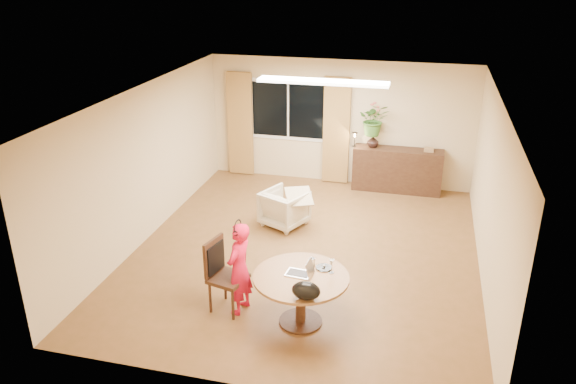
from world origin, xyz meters
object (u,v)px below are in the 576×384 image
object	(u,v)px
dining_chair	(228,277)
armchair	(284,208)
child	(239,268)
dining_table	(301,286)
sideboard	(397,170)

from	to	relation	value
dining_chair	armchair	xyz separation A→B (m)	(0.08, 2.74, -0.19)
dining_chair	child	xyz separation A→B (m)	(0.16, 0.01, 0.14)
dining_table	sideboard	bearing A→B (deg)	79.57
child	sideboard	xyz separation A→B (m)	(1.77, 4.85, -0.21)
dining_chair	sideboard	distance (m)	5.23
dining_table	dining_chair	distance (m)	1.02
dining_chair	armchair	world-z (taller)	dining_chair
sideboard	child	bearing A→B (deg)	-110.00
dining_table	sideboard	size ratio (longest dim) A/B	0.69
dining_table	dining_chair	world-z (taller)	dining_chair
armchair	child	bearing A→B (deg)	116.02
dining_table	sideboard	xyz separation A→B (m)	(0.91, 4.92, -0.11)
sideboard	dining_table	bearing A→B (deg)	-100.43
armchair	dining_table	bearing A→B (deg)	132.93
armchair	sideboard	world-z (taller)	sideboard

